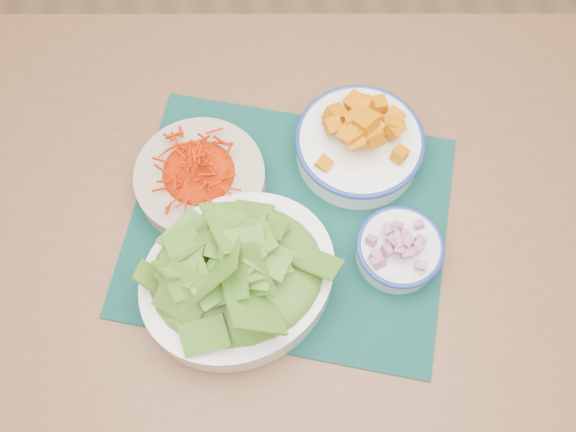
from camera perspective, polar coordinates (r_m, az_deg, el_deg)
The scene contains 7 objects.
ground at distance 1.69m, azimuth 2.45°, elevation -14.94°, with size 4.00×4.00×0.00m, color #AC7C53.
table at distance 1.07m, azimuth 0.46°, elevation -3.79°, with size 1.48×1.15×0.75m.
placemat at distance 1.00m, azimuth 0.00°, elevation -0.73°, with size 0.49×0.40×0.00m, color #072A27.
carrot_bowl at distance 1.00m, azimuth -7.85°, elevation 3.53°, with size 0.25×0.25×0.08m.
squash_bowl at distance 1.01m, azimuth 6.44°, elevation 6.78°, with size 0.23×0.23×0.10m.
lettuce_bowl at distance 0.91m, azimuth -4.52°, elevation -5.19°, with size 0.35×0.32×0.13m.
onion_bowl at distance 0.96m, azimuth 9.91°, elevation -2.80°, with size 0.13×0.13×0.07m.
Camera 1 is at (-0.12, -0.22, 1.67)m, focal length 40.00 mm.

